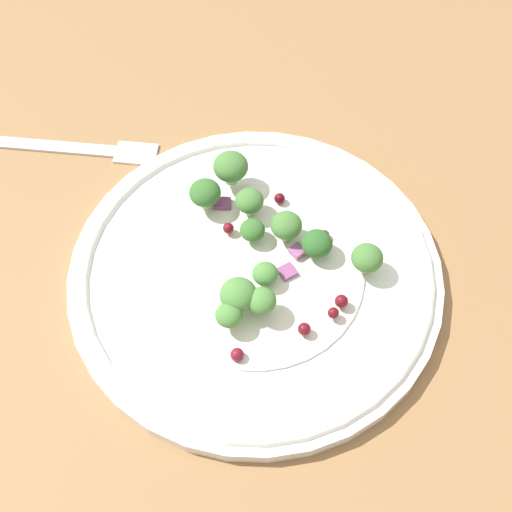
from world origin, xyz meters
The scene contains 25 objects.
ground_plane centered at (0.00, 0.00, -1.00)cm, with size 180.00×180.00×2.00cm, color olive.
plate centered at (-2.53, -0.37, 0.86)cm, with size 28.47×28.47×1.70cm.
dressing_pool centered at (-2.53, -0.37, 1.30)cm, with size 16.51×16.51×0.20cm, color white.
broccoli_floret_0 centered at (-6.93, -2.08, 2.67)cm, with size 2.36×2.36×2.39cm.
broccoli_floret_1 centered at (-1.93, -2.76, 2.51)cm, with size 1.94×1.94×1.97cm.
broccoli_floret_2 centered at (2.17, -5.33, 3.15)cm, with size 2.49×2.49×2.52cm.
broccoli_floret_3 centered at (-1.35, -5.23, 2.88)cm, with size 2.25×2.25×2.28cm.
broccoli_floret_4 centered at (0.53, -7.91, 3.53)cm, with size 2.80×2.80×2.84cm.
broccoli_floret_5 centered at (-3.47, 3.57, 3.07)cm, with size 2.12×2.12×2.14cm.
broccoli_floret_6 centered at (-10.72, -1.17, 2.87)cm, with size 2.39×2.39×2.42cm.
broccoli_floret_7 centered at (-4.47, -3.19, 3.01)cm, with size 2.42×2.42×2.45cm.
broccoli_floret_8 centered at (-1.77, 3.34, 3.13)cm, with size 2.68×2.68×2.71cm.
broccoli_floret_9 centered at (-3.39, 0.91, 2.39)cm, with size 1.93×1.93×1.95cm.
broccoli_floret_10 centered at (-1.33, 4.91, 2.89)cm, with size 1.93×1.93×1.96cm.
cranberry_0 centered at (-8.62, 3.33, 2.16)cm, with size 0.82×0.82×0.82cm, color maroon.
cranberry_1 centered at (-2.25, 7.32, 1.80)cm, with size 0.96×0.96×0.96cm, color maroon.
cranberry_2 centered at (-0.30, -3.04, 2.04)cm, with size 0.86×0.86×0.86cm, color maroon.
cranberry_3 centered at (-6.69, 4.83, 2.04)cm, with size 0.93×0.93×0.93cm, color maroon.
cranberry_4 centered at (-7.43, -3.55, 1.77)cm, with size 0.86×0.86×0.86cm, color #4C0A14.
cranberry_5 centered at (-3.60, -6.57, 1.89)cm, with size 0.87×0.87×0.87cm, color #4C0A14.
cranberry_6 centered at (-9.13, 2.28, 2.14)cm, with size 0.98×0.98×0.98cm, color maroon.
onion_bit_0 centered at (0.90, -5.66, 1.64)cm, with size 1.40×1.05×0.37cm, color #843D75.
onion_bit_1 centered at (-5.51, -1.84, 1.74)cm, with size 1.05×1.00×0.54cm, color #A35B93.
onion_bit_2 centered at (-4.96, 0.38, 1.53)cm, with size 1.19×1.16×0.51cm, color #934C84.
fork centered at (15.79, -10.93, 0.25)cm, with size 18.64×2.50×0.50cm.
Camera 1 is at (-6.25, 26.90, 45.70)cm, focal length 48.20 mm.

